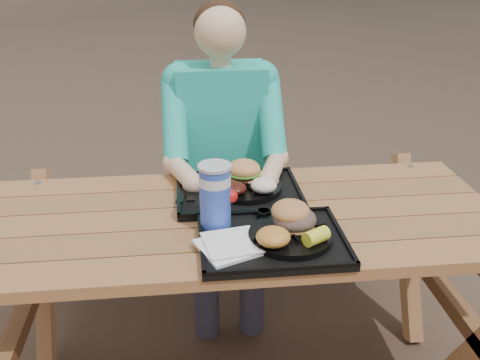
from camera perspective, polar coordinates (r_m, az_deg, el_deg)
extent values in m
cube|color=black|center=(1.67, 3.46, -6.57)|extent=(0.45, 0.35, 0.02)
cube|color=black|center=(1.96, -0.16, -1.45)|extent=(0.45, 0.35, 0.02)
cylinder|color=black|center=(1.66, 5.38, -5.94)|extent=(0.26, 0.26, 0.02)
cylinder|color=black|center=(1.97, 0.68, -0.76)|extent=(0.26, 0.26, 0.02)
cube|color=white|center=(1.61, -1.20, -7.03)|extent=(0.22, 0.22, 0.02)
cylinder|color=#183BBA|center=(1.69, -2.67, -1.83)|extent=(0.10, 0.10, 0.20)
cylinder|color=black|center=(1.77, 2.55, -3.65)|extent=(0.05, 0.05, 0.03)
cylinder|color=yellow|center=(1.77, 4.58, -3.79)|extent=(0.05, 0.05, 0.03)
ellipsoid|color=gold|center=(1.59, 3.57, -6.06)|extent=(0.10, 0.10, 0.05)
cube|color=black|center=(1.97, -5.35, -1.07)|extent=(0.03, 0.18, 0.01)
ellipsoid|color=#43130D|center=(1.89, -0.55, -0.89)|extent=(0.08, 0.08, 0.04)
ellipsoid|color=white|center=(1.90, 2.54, -0.55)|extent=(0.09, 0.09, 0.05)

